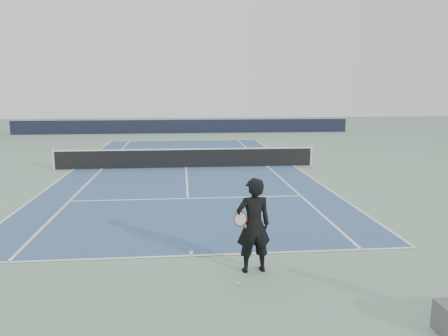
{
  "coord_description": "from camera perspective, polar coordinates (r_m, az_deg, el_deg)",
  "views": [
    {
      "loc": [
        -0.17,
        -21.57,
        3.82
      ],
      "look_at": [
        1.29,
        -6.43,
        1.1
      ],
      "focal_mm": 35.0,
      "sensor_mm": 36.0,
      "label": 1
    }
  ],
  "objects": [
    {
      "name": "ground",
      "position": [
        21.91,
        -4.99,
        0.05
      ],
      "size": [
        80.0,
        80.0,
        0.0
      ],
      "primitive_type": "plane",
      "color": "gray"
    },
    {
      "name": "court_surface",
      "position": [
        21.91,
        -4.99,
        0.07
      ],
      "size": [
        10.97,
        23.77,
        0.01
      ],
      "primitive_type": "cube",
      "color": "#335179",
      "rests_on": "ground"
    },
    {
      "name": "tennis_net",
      "position": [
        21.82,
        -5.01,
        1.36
      ],
      "size": [
        12.9,
        0.1,
        1.07
      ],
      "color": "silver",
      "rests_on": "ground"
    },
    {
      "name": "windscreen_far",
      "position": [
        39.59,
        -5.28,
        5.43
      ],
      "size": [
        30.0,
        0.25,
        1.2
      ],
      "primitive_type": "cube",
      "color": "black",
      "rests_on": "ground"
    },
    {
      "name": "tennis_player",
      "position": [
        9.27,
        3.85,
        -7.46
      ],
      "size": [
        0.87,
        0.64,
        2.04
      ],
      "color": "black",
      "rests_on": "ground"
    },
    {
      "name": "tennis_ball",
      "position": [
        8.96,
        1.76,
        -14.86
      ],
      "size": [
        0.07,
        0.07,
        0.07
      ],
      "primitive_type": "sphere",
      "color": "#C7E82F",
      "rests_on": "ground"
    }
  ]
}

